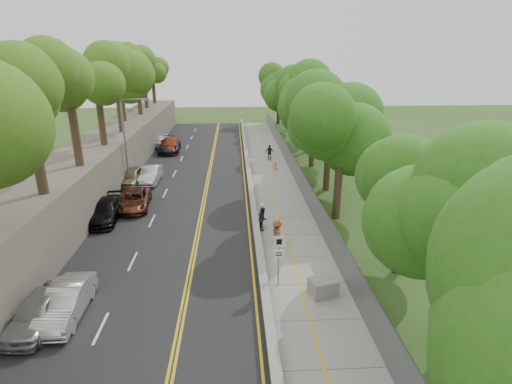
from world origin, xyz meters
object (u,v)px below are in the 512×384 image
at_px(concrete_block, 323,287).
at_px(car_1, 66,302).
at_px(signpost, 279,253).
at_px(person_far, 270,153).
at_px(streetlight, 127,137).
at_px(car_2, 134,200).
at_px(construction_barrel, 274,166).
at_px(painter_0, 276,231).
at_px(car_0, 38,311).

bearing_deg(concrete_block, car_1, -175.34).
bearing_deg(signpost, person_far, 85.97).
distance_m(streetlight, person_far, 16.32).
relative_size(signpost, car_2, 0.64).
distance_m(concrete_block, car_2, 17.55).
height_order(signpost, car_2, signpost).
height_order(construction_barrel, painter_0, painter_0).
relative_size(signpost, concrete_block, 2.36).
distance_m(car_2, painter_0, 12.44).
bearing_deg(car_2, car_1, -95.17).
bearing_deg(construction_barrel, concrete_block, -89.50).
bearing_deg(construction_barrel, car_1, -116.72).
height_order(construction_barrel, concrete_block, concrete_block).
bearing_deg(painter_0, car_2, 81.43).
height_order(construction_barrel, car_1, car_1).
xyz_separation_m(streetlight, signpost, (11.51, -17.02, -2.68)).
height_order(streetlight, concrete_block, streetlight).
relative_size(streetlight, car_2, 1.65).
xyz_separation_m(signpost, construction_barrel, (1.95, 21.86, -1.48)).
height_order(signpost, person_far, signpost).
height_order(streetlight, car_1, streetlight).
xyz_separation_m(signpost, painter_0, (0.40, 4.89, -1.05)).
xyz_separation_m(construction_barrel, car_1, (-12.00, -23.83, 0.29)).
bearing_deg(car_1, concrete_block, 4.10).
height_order(painter_0, person_far, person_far).
xyz_separation_m(car_2, person_far, (11.86, 14.04, 0.22)).
bearing_deg(car_0, concrete_block, 9.75).
bearing_deg(car_2, painter_0, -38.03).
bearing_deg(concrete_block, painter_0, 106.60).
relative_size(construction_barrel, painter_0, 0.50).
height_order(streetlight, painter_0, streetlight).
bearing_deg(car_1, signpost, 10.58).
relative_size(construction_barrel, car_1, 0.19).
bearing_deg(car_0, streetlight, 94.23).
bearing_deg(construction_barrel, person_far, 92.11).
distance_m(concrete_block, painter_0, 6.14).
bearing_deg(car_1, streetlight, 93.84).
distance_m(painter_0, person_far, 20.84).
bearing_deg(car_0, car_1, 36.03).
bearing_deg(car_0, signpost, 16.05).
xyz_separation_m(car_2, painter_0, (10.45, -6.75, 0.20)).
bearing_deg(car_1, person_far, 66.23).
xyz_separation_m(streetlight, person_far, (13.32, 8.66, -3.71)).
relative_size(concrete_block, painter_0, 0.76).
relative_size(car_1, car_2, 0.92).
relative_size(signpost, painter_0, 1.80).
bearing_deg(car_2, construction_barrel, 35.25).
relative_size(car_0, painter_0, 2.49).
height_order(car_0, car_2, car_0).
xyz_separation_m(construction_barrel, car_2, (-12.00, -10.22, 0.23)).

